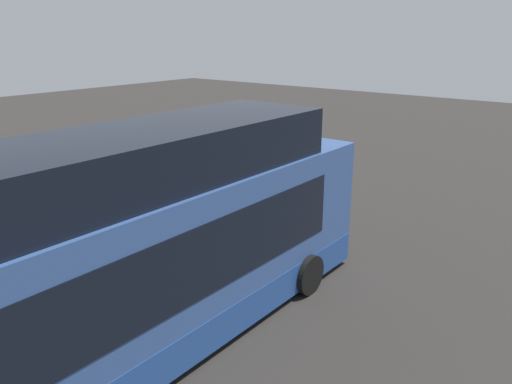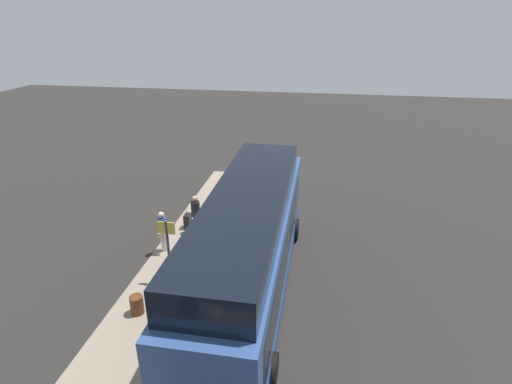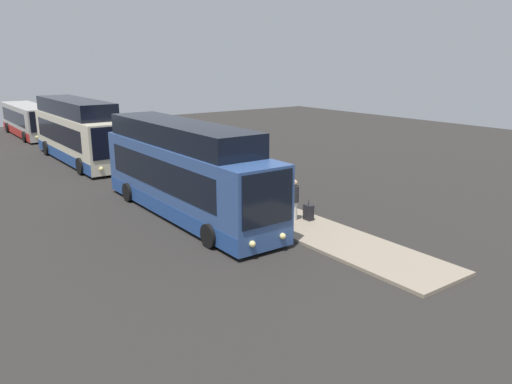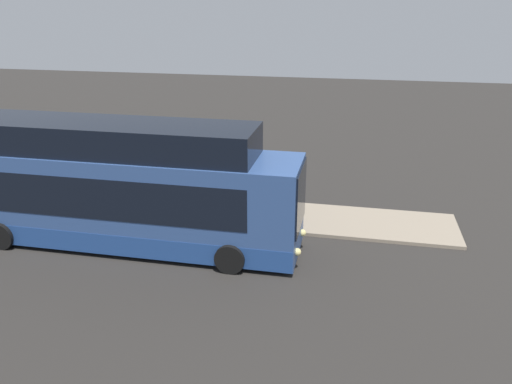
% 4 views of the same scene
% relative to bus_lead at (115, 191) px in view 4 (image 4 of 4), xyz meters
% --- Properties ---
extents(ground, '(80.00, 80.00, 0.00)m').
position_rel_bus_lead_xyz_m(ground, '(1.51, 0.11, -1.87)').
color(ground, '#2B2826').
extents(platform, '(20.00, 2.76, 0.12)m').
position_rel_bus_lead_xyz_m(platform, '(1.51, 3.09, -1.81)').
color(platform, gray).
rests_on(platform, ground).
extents(bus_lead, '(12.18, 2.77, 4.17)m').
position_rel_bus_lead_xyz_m(bus_lead, '(0.00, 0.00, 0.00)').
color(bus_lead, '#33518C').
rests_on(bus_lead, ground).
extents(passenger_boarding, '(0.57, 0.41, 1.80)m').
position_rel_bus_lead_xyz_m(passenger_boarding, '(2.08, 4.06, -0.76)').
color(passenger_boarding, silver).
rests_on(passenger_boarding, platform).
extents(passenger_waiting, '(0.48, 0.48, 1.79)m').
position_rel_bus_lead_xyz_m(passenger_waiting, '(3.82, 3.20, -0.77)').
color(passenger_waiting, silver).
rests_on(passenger_waiting, platform).
extents(suitcase, '(0.43, 0.27, 0.91)m').
position_rel_bus_lead_xyz_m(suitcase, '(4.16, 3.74, -1.41)').
color(suitcase, black).
rests_on(suitcase, platform).
extents(sign_post, '(0.10, 0.64, 2.50)m').
position_rel_bus_lead_xyz_m(sign_post, '(0.16, 3.04, -0.18)').
color(sign_post, '#4C4C51').
rests_on(sign_post, platform).
extents(trash_bin, '(0.44, 0.44, 0.65)m').
position_rel_bus_lead_xyz_m(trash_bin, '(-1.73, 3.50, -1.42)').
color(trash_bin, '#593319').
rests_on(trash_bin, platform).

